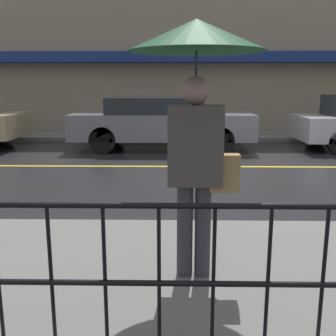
% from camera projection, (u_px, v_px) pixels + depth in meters
% --- Properties ---
extents(ground_plane, '(80.00, 80.00, 0.00)m').
position_uv_depth(ground_plane, '(264.00, 167.00, 8.22)').
color(ground_plane, '#262628').
extents(sidewalk_far, '(28.00, 2.15, 0.12)m').
position_uv_depth(sidewalk_far, '(232.00, 136.00, 12.85)').
color(sidewalk_far, slate).
rests_on(sidewalk_far, ground_plane).
extents(lane_marking, '(25.20, 0.12, 0.01)m').
position_uv_depth(lane_marking, '(264.00, 167.00, 8.22)').
color(lane_marking, gold).
rests_on(lane_marking, ground_plane).
extents(building_storefront, '(28.00, 0.85, 6.52)m').
position_uv_depth(building_storefront, '(230.00, 39.00, 13.37)').
color(building_storefront, gray).
rests_on(building_storefront, ground_plane).
extents(pedestrian, '(1.04, 1.04, 2.04)m').
position_uv_depth(pedestrian, '(197.00, 77.00, 2.97)').
color(pedestrian, '#333338').
rests_on(pedestrian, sidewalk_near).
extents(car_grey, '(4.74, 1.85, 1.37)m').
position_uv_depth(car_grey, '(161.00, 122.00, 10.47)').
color(car_grey, slate).
rests_on(car_grey, ground_plane).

